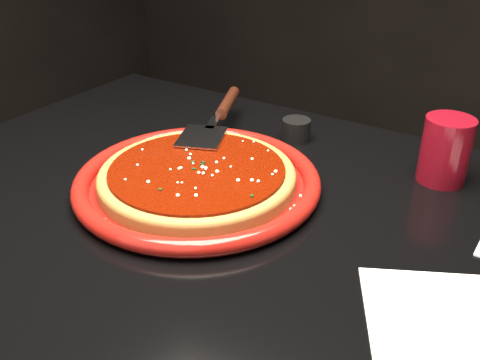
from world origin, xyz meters
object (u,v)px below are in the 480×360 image
(ramekin, at_px, (296,130))
(pizza_server, at_px, (217,116))
(cup, at_px, (445,150))
(plate, at_px, (198,181))

(ramekin, bearing_deg, pizza_server, -147.28)
(pizza_server, height_order, ramekin, pizza_server)
(pizza_server, bearing_deg, cup, -12.73)
(plate, height_order, pizza_server, pizza_server)
(plate, height_order, ramekin, ramekin)
(plate, height_order, cup, cup)
(pizza_server, bearing_deg, plate, -86.99)
(plate, bearing_deg, cup, 37.02)
(cup, height_order, ramekin, cup)
(pizza_server, relative_size, cup, 2.97)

